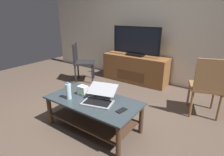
{
  "coord_description": "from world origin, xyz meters",
  "views": [
    {
      "loc": [
        1.49,
        -1.67,
        1.51
      ],
      "look_at": [
        0.03,
        0.43,
        0.59
      ],
      "focal_mm": 28.56,
      "sensor_mm": 36.0,
      "label": 1
    }
  ],
  "objects_px": {
    "water_bottle_near": "(68,91)",
    "soundbar_remote": "(96,94)",
    "television": "(136,42)",
    "router_box": "(83,90)",
    "cell_phone": "(121,110)",
    "media_cabinet": "(135,68)",
    "side_chair": "(81,60)",
    "tv_remote": "(89,88)",
    "coffee_table": "(93,109)",
    "dining_chair": "(207,85)",
    "laptop": "(100,97)"
  },
  "relations": [
    {
      "from": "cell_phone",
      "to": "soundbar_remote",
      "type": "bearing_deg",
      "value": 172.37
    },
    {
      "from": "coffee_table",
      "to": "router_box",
      "type": "height_order",
      "value": "router_box"
    },
    {
      "from": "television",
      "to": "side_chair",
      "type": "xyz_separation_m",
      "value": [
        -1.03,
        -0.71,
        -0.42
      ]
    },
    {
      "from": "cell_phone",
      "to": "tv_remote",
      "type": "xyz_separation_m",
      "value": [
        -0.76,
        0.27,
        0.01
      ]
    },
    {
      "from": "coffee_table",
      "to": "television",
      "type": "xyz_separation_m",
      "value": [
        -0.42,
        1.97,
        0.62
      ]
    },
    {
      "from": "television",
      "to": "dining_chair",
      "type": "bearing_deg",
      "value": -24.94
    },
    {
      "from": "coffee_table",
      "to": "dining_chair",
      "type": "relative_size",
      "value": 1.35
    },
    {
      "from": "side_chair",
      "to": "laptop",
      "type": "height_order",
      "value": "side_chair"
    },
    {
      "from": "soundbar_remote",
      "to": "cell_phone",
      "type": "bearing_deg",
      "value": -24.55
    },
    {
      "from": "dining_chair",
      "to": "soundbar_remote",
      "type": "relative_size",
      "value": 5.87
    },
    {
      "from": "water_bottle_near",
      "to": "laptop",
      "type": "bearing_deg",
      "value": 24.88
    },
    {
      "from": "media_cabinet",
      "to": "television",
      "type": "height_order",
      "value": "television"
    },
    {
      "from": "media_cabinet",
      "to": "water_bottle_near",
      "type": "relative_size",
      "value": 6.52
    },
    {
      "from": "soundbar_remote",
      "to": "media_cabinet",
      "type": "bearing_deg",
      "value": 94.1
    },
    {
      "from": "television",
      "to": "router_box",
      "type": "bearing_deg",
      "value": -84.02
    },
    {
      "from": "television",
      "to": "tv_remote",
      "type": "height_order",
      "value": "television"
    },
    {
      "from": "laptop",
      "to": "cell_phone",
      "type": "height_order",
      "value": "laptop"
    },
    {
      "from": "media_cabinet",
      "to": "side_chair",
      "type": "bearing_deg",
      "value": -144.56
    },
    {
      "from": "media_cabinet",
      "to": "dining_chair",
      "type": "height_order",
      "value": "dining_chair"
    },
    {
      "from": "router_box",
      "to": "cell_phone",
      "type": "xyz_separation_m",
      "value": [
        0.68,
        -0.07,
        -0.06
      ]
    },
    {
      "from": "television",
      "to": "router_box",
      "type": "relative_size",
      "value": 8.63
    },
    {
      "from": "tv_remote",
      "to": "media_cabinet",
      "type": "bearing_deg",
      "value": 112.83
    },
    {
      "from": "cell_phone",
      "to": "soundbar_remote",
      "type": "height_order",
      "value": "soundbar_remote"
    },
    {
      "from": "coffee_table",
      "to": "router_box",
      "type": "distance_m",
      "value": 0.3
    },
    {
      "from": "dining_chair",
      "to": "cell_phone",
      "type": "relative_size",
      "value": 6.71
    },
    {
      "from": "television",
      "to": "water_bottle_near",
      "type": "height_order",
      "value": "television"
    },
    {
      "from": "coffee_table",
      "to": "dining_chair",
      "type": "height_order",
      "value": "dining_chair"
    },
    {
      "from": "media_cabinet",
      "to": "television",
      "type": "relative_size",
      "value": 1.34
    },
    {
      "from": "coffee_table",
      "to": "media_cabinet",
      "type": "distance_m",
      "value": 2.04
    },
    {
      "from": "coffee_table",
      "to": "cell_phone",
      "type": "height_order",
      "value": "cell_phone"
    },
    {
      "from": "side_chair",
      "to": "water_bottle_near",
      "type": "xyz_separation_m",
      "value": [
        1.16,
        -1.42,
        0.04
      ]
    },
    {
      "from": "media_cabinet",
      "to": "cell_phone",
      "type": "relative_size",
      "value": 10.87
    },
    {
      "from": "media_cabinet",
      "to": "water_bottle_near",
      "type": "xyz_separation_m",
      "value": [
        0.13,
        -2.16,
        0.24
      ]
    },
    {
      "from": "coffee_table",
      "to": "dining_chair",
      "type": "xyz_separation_m",
      "value": [
        1.19,
        1.23,
        0.22
      ]
    },
    {
      "from": "television",
      "to": "water_bottle_near",
      "type": "bearing_deg",
      "value": -86.43
    },
    {
      "from": "dining_chair",
      "to": "soundbar_remote",
      "type": "height_order",
      "value": "dining_chair"
    },
    {
      "from": "television",
      "to": "laptop",
      "type": "bearing_deg",
      "value": -75.19
    },
    {
      "from": "router_box",
      "to": "soundbar_remote",
      "type": "relative_size",
      "value": 0.82
    },
    {
      "from": "soundbar_remote",
      "to": "router_box",
      "type": "bearing_deg",
      "value": -147.79
    },
    {
      "from": "media_cabinet",
      "to": "router_box",
      "type": "xyz_separation_m",
      "value": [
        0.2,
        -1.96,
        0.2
      ]
    },
    {
      "from": "media_cabinet",
      "to": "soundbar_remote",
      "type": "bearing_deg",
      "value": -79.51
    },
    {
      "from": "television",
      "to": "dining_chair",
      "type": "relative_size",
      "value": 1.21
    },
    {
      "from": "cell_phone",
      "to": "dining_chair",
      "type": "bearing_deg",
      "value": 70.73
    },
    {
      "from": "water_bottle_near",
      "to": "soundbar_remote",
      "type": "relative_size",
      "value": 1.46
    },
    {
      "from": "side_chair",
      "to": "media_cabinet",
      "type": "bearing_deg",
      "value": 35.44
    },
    {
      "from": "side_chair",
      "to": "tv_remote",
      "type": "height_order",
      "value": "side_chair"
    },
    {
      "from": "soundbar_remote",
      "to": "water_bottle_near",
      "type": "bearing_deg",
      "value": -130.55
    },
    {
      "from": "water_bottle_near",
      "to": "soundbar_remote",
      "type": "bearing_deg",
      "value": 55.85
    },
    {
      "from": "cell_phone",
      "to": "soundbar_remote",
      "type": "xyz_separation_m",
      "value": [
        -0.54,
        0.18,
        0.01
      ]
    },
    {
      "from": "side_chair",
      "to": "router_box",
      "type": "xyz_separation_m",
      "value": [
        1.23,
        -1.23,
        -0.01
      ]
    }
  ]
}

